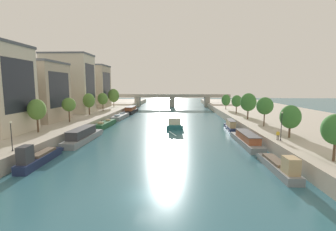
{
  "coord_description": "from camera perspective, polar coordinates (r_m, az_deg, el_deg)",
  "views": [
    {
      "loc": [
        3.12,
        -23.58,
        11.32
      ],
      "look_at": [
        0.0,
        51.9,
        1.88
      ],
      "focal_mm": 25.56,
      "sensor_mm": 36.0,
      "label": 1
    }
  ],
  "objects": [
    {
      "name": "ground_plane",
      "position": [
        26.34,
        -4.92,
        -18.35
      ],
      "size": [
        400.0,
        400.0,
        0.0
      ],
      "primitive_type": "plane",
      "color": "#336675"
    },
    {
      "name": "quay_left",
      "position": [
        88.7,
        -24.35,
        -0.12
      ],
      "size": [
        36.0,
        170.0,
        2.23
      ],
      "primitive_type": "cube",
      "color": "#B7AD9E",
      "rests_on": "ground"
    },
    {
      "name": "quay_right",
      "position": [
        86.07,
        25.33,
        -0.37
      ],
      "size": [
        36.0,
        170.0,
        2.23
      ],
      "primitive_type": "cube",
      "color": "#B7AD9E",
      "rests_on": "ground"
    },
    {
      "name": "barge_midriver",
      "position": [
        71.6,
        1.44,
        -1.25
      ],
      "size": [
        5.11,
        24.15,
        2.93
      ],
      "color": "#23666B",
      "rests_on": "ground"
    },
    {
      "name": "wake_behind_barge",
      "position": [
        57.1,
        -0.72,
        -4.3
      ],
      "size": [
        5.6,
        5.97,
        0.03
      ],
      "color": "#A5D1DB",
      "rests_on": "ground"
    },
    {
      "name": "moored_boat_left_far",
      "position": [
        39.66,
        -28.5,
        -8.82
      ],
      "size": [
        2.17,
        11.18,
        3.5
      ],
      "color": "#1E284C",
      "rests_on": "ground"
    },
    {
      "name": "moored_boat_left_upstream",
      "position": [
        51.88,
        -19.57,
        -4.54
      ],
      "size": [
        3.24,
        15.62,
        2.87
      ],
      "color": "gray",
      "rests_on": "ground"
    },
    {
      "name": "moored_boat_left_midway",
      "position": [
        68.81,
        -14.7,
        -1.98
      ],
      "size": [
        2.87,
        13.05,
        2.45
      ],
      "color": "#235633",
      "rests_on": "ground"
    },
    {
      "name": "moored_boat_left_end",
      "position": [
        84.85,
        -11.27,
        -0.23
      ],
      "size": [
        3.25,
        15.18,
        2.38
      ],
      "color": "gray",
      "rests_on": "ground"
    },
    {
      "name": "moored_boat_left_lone",
      "position": [
        101.14,
        -8.8,
        1.28
      ],
      "size": [
        3.45,
        16.35,
        2.78
      ],
      "color": "black",
      "rests_on": "ground"
    },
    {
      "name": "moored_boat_right_midway",
      "position": [
        35.23,
        24.97,
        -10.83
      ],
      "size": [
        2.0,
        11.34,
        2.96
      ],
      "color": "gray",
      "rests_on": "ground"
    },
    {
      "name": "moored_boat_right_gap_after",
      "position": [
        48.68,
        18.18,
        -5.45
      ],
      "size": [
        2.86,
        15.32,
        2.45
      ],
      "color": "gray",
      "rests_on": "ground"
    },
    {
      "name": "moored_boat_right_upstream",
      "position": [
        63.38,
        14.66,
        -2.37
      ],
      "size": [
        2.15,
        10.75,
        2.69
      ],
      "color": "#1E284C",
      "rests_on": "ground"
    },
    {
      "name": "tree_left_third",
      "position": [
        53.01,
        -28.81,
        1.24
      ],
      "size": [
        3.37,
        3.37,
        6.52
      ],
      "color": "brown",
      "rests_on": "quay_left"
    },
    {
      "name": "tree_left_by_lamp",
      "position": [
        64.59,
        -22.58,
        2.4
      ],
      "size": [
        3.34,
        3.34,
        6.12
      ],
      "color": "brown",
      "rests_on": "quay_left"
    },
    {
      "name": "tree_left_end_of_row",
      "position": [
        78.55,
        -18.34,
        3.41
      ],
      "size": [
        3.61,
        3.61,
        6.73
      ],
      "color": "brown",
      "rests_on": "quay_left"
    },
    {
      "name": "tree_left_second",
      "position": [
        89.27,
        -15.31,
        3.87
      ],
      "size": [
        3.61,
        3.61,
        6.52
      ],
      "color": "brown",
      "rests_on": "quay_left"
    },
    {
      "name": "tree_left_past_mid",
      "position": [
        104.04,
        -12.85,
        4.67
      ],
      "size": [
        4.65,
        4.65,
        7.77
      ],
      "color": "brown",
      "rests_on": "quay_left"
    },
    {
      "name": "tree_right_second",
      "position": [
        34.91,
        35.17,
        -2.75
      ],
      "size": [
        3.26,
        3.26,
        5.77
      ],
      "color": "brown",
      "rests_on": "quay_right"
    },
    {
      "name": "tree_right_past_mid",
      "position": [
        46.72,
        27.15,
        -0.3
      ],
      "size": [
        3.49,
        3.49,
        5.75
      ],
      "color": "brown",
      "rests_on": "quay_right"
    },
    {
      "name": "tree_right_nearest",
      "position": [
        57.58,
        22.09,
        2.14
      ],
      "size": [
        3.64,
        3.64,
        6.56
      ],
      "color": "brown",
      "rests_on": "quay_right"
    },
    {
      "name": "tree_right_midway",
      "position": [
        68.44,
        18.6,
        3.03
      ],
      "size": [
        4.23,
        4.23,
        7.09
      ],
      "color": "brown",
      "rests_on": "quay_right"
    },
    {
      "name": "tree_right_by_lamp",
      "position": [
        82.01,
        16.05,
        3.32
      ],
      "size": [
        3.37,
        3.37,
        5.99
      ],
      "color": "brown",
      "rests_on": "quay_right"
    },
    {
      "name": "tree_right_third",
      "position": [
        95.14,
        13.67,
        3.61
      ],
      "size": [
        3.43,
        3.43,
        5.73
      ],
      "color": "brown",
      "rests_on": "quay_right"
    },
    {
      "name": "lamppost_left_bank",
      "position": [
        39.68,
        -33.29,
        -3.88
      ],
      "size": [
        0.28,
        0.28,
        4.21
      ],
      "color": "black",
      "rests_on": "quay_left"
    },
    {
      "name": "lamppost_right_bank",
      "position": [
        43.85,
        25.43,
        -2.02
      ],
      "size": [
        0.28,
        0.28,
        4.84
      ],
      "color": "black",
      "rests_on": "quay_right"
    },
    {
      "name": "building_left_far_end",
      "position": [
        70.23,
        -29.11,
        5.02
      ],
      "size": [
        13.37,
        13.04,
        15.19
      ],
      "color": "#B2A38E",
      "rests_on": "quay_left"
    },
    {
      "name": "building_left_tall",
      "position": [
        87.34,
        -22.54,
        7.05
      ],
      "size": [
        15.09,
        10.32,
        19.56
      ],
      "color": "beige",
      "rests_on": "quay_left"
    },
    {
      "name": "building_left_corner",
      "position": [
        106.69,
        -17.78,
        6.65
      ],
      "size": [
        13.61,
        12.94,
        17.62
      ],
      "color": "#B2A38E",
      "rests_on": "quay_left"
    },
    {
      "name": "bridge_far",
      "position": [
        129.02,
        0.98,
        4.01
      ],
      "size": [
        61.45,
        4.4,
        6.74
      ],
      "color": "gray",
      "rests_on": "ground"
    },
    {
      "name": "person_on_quay",
      "position": [
        44.28,
        24.73,
        -4.16
      ],
      "size": [
        0.51,
        0.29,
        1.62
      ],
      "color": "#473D33",
      "rests_on": "quay_right"
    }
  ]
}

